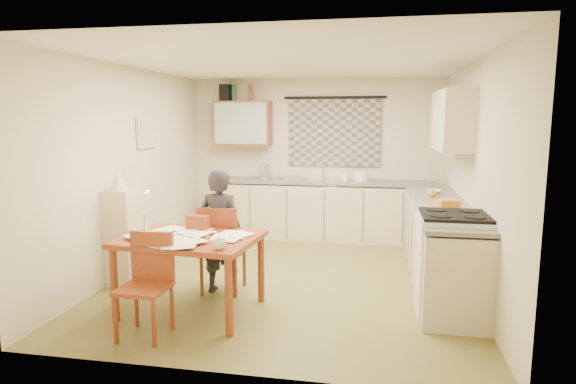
% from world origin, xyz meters
% --- Properties ---
extents(floor, '(4.00, 4.50, 0.02)m').
position_xyz_m(floor, '(0.00, 0.00, -0.01)').
color(floor, brown).
rests_on(floor, ground).
extents(ceiling, '(4.00, 4.50, 0.02)m').
position_xyz_m(ceiling, '(0.00, 0.00, 2.51)').
color(ceiling, white).
rests_on(ceiling, floor).
extents(wall_back, '(4.00, 0.02, 2.50)m').
position_xyz_m(wall_back, '(0.00, 2.26, 1.25)').
color(wall_back, beige).
rests_on(wall_back, floor).
extents(wall_front, '(4.00, 0.02, 2.50)m').
position_xyz_m(wall_front, '(0.00, -2.26, 1.25)').
color(wall_front, beige).
rests_on(wall_front, floor).
extents(wall_left, '(0.02, 4.50, 2.50)m').
position_xyz_m(wall_left, '(-2.01, 0.00, 1.25)').
color(wall_left, beige).
rests_on(wall_left, floor).
extents(wall_right, '(0.02, 4.50, 2.50)m').
position_xyz_m(wall_right, '(2.01, 0.00, 1.25)').
color(wall_right, beige).
rests_on(wall_right, floor).
extents(window_blind, '(1.45, 0.03, 1.05)m').
position_xyz_m(window_blind, '(0.30, 2.22, 1.65)').
color(window_blind, '#365171').
rests_on(window_blind, wall_back).
extents(curtain_rod, '(1.60, 0.04, 0.04)m').
position_xyz_m(curtain_rod, '(0.30, 2.20, 2.20)').
color(curtain_rod, black).
rests_on(curtain_rod, wall_back).
extents(wall_cabinet, '(0.90, 0.34, 0.70)m').
position_xyz_m(wall_cabinet, '(-1.15, 2.08, 1.80)').
color(wall_cabinet, brown).
rests_on(wall_cabinet, wall_back).
extents(wall_cabinet_glass, '(0.84, 0.02, 0.64)m').
position_xyz_m(wall_cabinet_glass, '(-1.15, 1.91, 1.80)').
color(wall_cabinet_glass, '#99B2A5').
rests_on(wall_cabinet_glass, wall_back).
extents(upper_cabinet_right, '(0.34, 1.30, 0.70)m').
position_xyz_m(upper_cabinet_right, '(1.83, 0.55, 1.85)').
color(upper_cabinet_right, '#C5B08B').
rests_on(upper_cabinet_right, wall_right).
extents(framed_print, '(0.04, 0.50, 0.40)m').
position_xyz_m(framed_print, '(-1.97, 0.40, 1.70)').
color(framed_print, beige).
rests_on(framed_print, wall_left).
extents(print_canvas, '(0.01, 0.42, 0.32)m').
position_xyz_m(print_canvas, '(-1.95, 0.40, 1.70)').
color(print_canvas, beige).
rests_on(print_canvas, wall_left).
extents(counter_back, '(3.30, 0.62, 0.92)m').
position_xyz_m(counter_back, '(0.22, 1.95, 0.45)').
color(counter_back, '#C5B08B').
rests_on(counter_back, floor).
extents(counter_right, '(0.62, 2.95, 0.92)m').
position_xyz_m(counter_right, '(1.70, 0.19, 0.45)').
color(counter_right, '#C5B08B').
rests_on(counter_right, floor).
extents(stove, '(0.64, 0.64, 0.99)m').
position_xyz_m(stove, '(1.70, -0.82, 0.50)').
color(stove, white).
rests_on(stove, floor).
extents(sink, '(0.66, 0.60, 0.10)m').
position_xyz_m(sink, '(0.20, 1.95, 0.88)').
color(sink, silver).
rests_on(sink, counter_back).
extents(tap, '(0.04, 0.04, 0.28)m').
position_xyz_m(tap, '(0.14, 2.13, 1.06)').
color(tap, silver).
rests_on(tap, counter_back).
extents(dish_rack, '(0.43, 0.40, 0.06)m').
position_xyz_m(dish_rack, '(-0.35, 1.95, 0.95)').
color(dish_rack, silver).
rests_on(dish_rack, counter_back).
extents(kettle, '(0.21, 0.21, 0.24)m').
position_xyz_m(kettle, '(-0.77, 1.95, 1.04)').
color(kettle, silver).
rests_on(kettle, counter_back).
extents(mixing_bowl, '(0.25, 0.25, 0.16)m').
position_xyz_m(mixing_bowl, '(0.75, 1.95, 1.00)').
color(mixing_bowl, white).
rests_on(mixing_bowl, counter_back).
extents(soap_bottle, '(0.11, 0.12, 0.18)m').
position_xyz_m(soap_bottle, '(0.50, 2.00, 1.01)').
color(soap_bottle, white).
rests_on(soap_bottle, counter_back).
extents(bowl, '(0.33, 0.33, 0.05)m').
position_xyz_m(bowl, '(1.70, 0.90, 0.94)').
color(bowl, white).
rests_on(bowl, counter_right).
extents(orange_bag, '(0.26, 0.23, 0.12)m').
position_xyz_m(orange_bag, '(1.70, -0.30, 0.98)').
color(orange_bag, orange).
rests_on(orange_bag, counter_right).
extents(fruit_orange, '(0.10, 0.10, 0.10)m').
position_xyz_m(fruit_orange, '(1.65, 0.60, 0.97)').
color(fruit_orange, orange).
rests_on(fruit_orange, counter_right).
extents(speaker, '(0.19, 0.22, 0.26)m').
position_xyz_m(speaker, '(-1.42, 2.08, 2.28)').
color(speaker, black).
rests_on(speaker, wall_cabinet).
extents(bottle_green, '(0.07, 0.07, 0.26)m').
position_xyz_m(bottle_green, '(-1.30, 2.08, 2.28)').
color(bottle_green, '#195926').
rests_on(bottle_green, wall_cabinet).
extents(bottle_brown, '(0.09, 0.09, 0.26)m').
position_xyz_m(bottle_brown, '(-1.02, 2.08, 2.28)').
color(bottle_brown, brown).
rests_on(bottle_brown, wall_cabinet).
extents(dining_table, '(1.35, 1.08, 0.75)m').
position_xyz_m(dining_table, '(-0.78, -1.18, 0.38)').
color(dining_table, maroon).
rests_on(dining_table, floor).
extents(chair_far, '(0.43, 0.43, 0.96)m').
position_xyz_m(chair_far, '(-0.65, -0.60, 0.30)').
color(chair_far, maroon).
rests_on(chair_far, floor).
extents(chair_near, '(0.41, 0.41, 0.89)m').
position_xyz_m(chair_near, '(-0.97, -1.77, 0.28)').
color(chair_near, maroon).
rests_on(chair_near, floor).
extents(person, '(0.59, 0.47, 1.36)m').
position_xyz_m(person, '(-0.66, -0.64, 0.68)').
color(person, black).
rests_on(person, floor).
extents(shelf_stand, '(0.32, 0.30, 1.09)m').
position_xyz_m(shelf_stand, '(-1.84, -0.58, 0.54)').
color(shelf_stand, '#C5B08B').
rests_on(shelf_stand, floor).
extents(lampshade, '(0.20, 0.20, 0.22)m').
position_xyz_m(lampshade, '(-1.84, -0.58, 1.20)').
color(lampshade, beige).
rests_on(lampshade, shelf_stand).
extents(letter_rack, '(0.22, 0.11, 0.16)m').
position_xyz_m(letter_rack, '(-0.79, -0.95, 0.83)').
color(letter_rack, maroon).
rests_on(letter_rack, dining_table).
extents(mug, '(0.17, 0.17, 0.09)m').
position_xyz_m(mug, '(-0.36, -1.56, 0.79)').
color(mug, white).
rests_on(mug, dining_table).
extents(magazine, '(0.30, 0.34, 0.02)m').
position_xyz_m(magazine, '(-1.27, -1.37, 0.76)').
color(magazine, maroon).
rests_on(magazine, dining_table).
extents(book, '(0.19, 0.26, 0.02)m').
position_xyz_m(book, '(-1.20, -1.23, 0.76)').
color(book, orange).
rests_on(book, dining_table).
extents(orange_box, '(0.13, 0.10, 0.04)m').
position_xyz_m(orange_box, '(-1.08, -1.45, 0.77)').
color(orange_box, orange).
rests_on(orange_box, dining_table).
extents(eyeglasses, '(0.13, 0.05, 0.02)m').
position_xyz_m(eyeglasses, '(-0.68, -1.51, 0.76)').
color(eyeglasses, black).
rests_on(eyeglasses, dining_table).
extents(candle_holder, '(0.06, 0.06, 0.18)m').
position_xyz_m(candle_holder, '(-1.27, -1.10, 0.84)').
color(candle_holder, silver).
rests_on(candle_holder, dining_table).
extents(candle, '(0.03, 0.03, 0.22)m').
position_xyz_m(candle, '(-1.26, -1.10, 1.04)').
color(candle, white).
rests_on(candle, dining_table).
extents(candle_flame, '(0.02, 0.02, 0.02)m').
position_xyz_m(candle_flame, '(-1.24, -1.10, 1.16)').
color(candle_flame, '#FFCC66').
rests_on(candle_flame, dining_table).
extents(papers, '(1.22, 0.96, 0.03)m').
position_xyz_m(papers, '(-0.74, -1.23, 0.77)').
color(papers, white).
rests_on(papers, dining_table).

